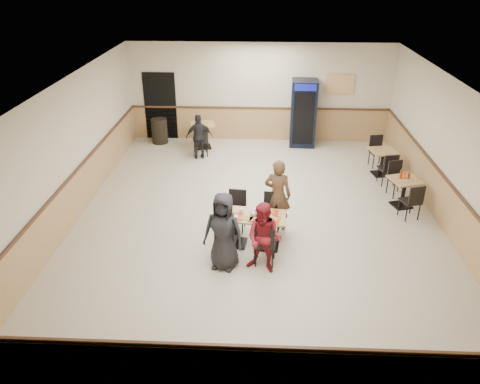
{
  "coord_description": "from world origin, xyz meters",
  "views": [
    {
      "loc": [
        0.04,
        -9.13,
        5.21
      ],
      "look_at": [
        -0.36,
        -0.5,
        0.86
      ],
      "focal_mm": 35.0,
      "sensor_mm": 36.0,
      "label": 1
    }
  ],
  "objects_px": {
    "diner_woman_left": "(223,231)",
    "diner_woman_right": "(264,238)",
    "side_table_far": "(382,159)",
    "diner_man_opposite": "(278,195)",
    "back_table": "(203,132)",
    "trash_bin": "(160,131)",
    "main_table": "(252,225)",
    "side_table_near": "(404,188)",
    "lone_diner": "(199,137)",
    "pepsi_cooler": "(303,113)"
  },
  "relations": [
    {
      "from": "diner_woman_left",
      "to": "diner_woman_right",
      "type": "relative_size",
      "value": 1.1
    },
    {
      "from": "side_table_far",
      "to": "diner_man_opposite",
      "type": "bearing_deg",
      "value": -134.85
    },
    {
      "from": "back_table",
      "to": "trash_bin",
      "type": "bearing_deg",
      "value": 165.94
    },
    {
      "from": "diner_woman_left",
      "to": "trash_bin",
      "type": "distance_m",
      "value": 6.93
    },
    {
      "from": "side_table_far",
      "to": "trash_bin",
      "type": "height_order",
      "value": "trash_bin"
    },
    {
      "from": "side_table_far",
      "to": "trash_bin",
      "type": "bearing_deg",
      "value": 161.55
    },
    {
      "from": "trash_bin",
      "to": "main_table",
      "type": "bearing_deg",
      "value": -62.27
    },
    {
      "from": "main_table",
      "to": "trash_bin",
      "type": "relative_size",
      "value": 1.78
    },
    {
      "from": "diner_man_opposite",
      "to": "side_table_near",
      "type": "relative_size",
      "value": 1.95
    },
    {
      "from": "side_table_near",
      "to": "back_table",
      "type": "relative_size",
      "value": 0.95
    },
    {
      "from": "diner_man_opposite",
      "to": "side_table_near",
      "type": "distance_m",
      "value": 3.16
    },
    {
      "from": "side_table_near",
      "to": "diner_man_opposite",
      "type": "bearing_deg",
      "value": -159.58
    },
    {
      "from": "main_table",
      "to": "diner_woman_right",
      "type": "relative_size",
      "value": 1.0
    },
    {
      "from": "lone_diner",
      "to": "side_table_near",
      "type": "xyz_separation_m",
      "value": [
        5.06,
        -2.68,
        -0.2
      ]
    },
    {
      "from": "diner_woman_left",
      "to": "diner_man_opposite",
      "type": "distance_m",
      "value": 1.79
    },
    {
      "from": "diner_woman_right",
      "to": "side_table_far",
      "type": "relative_size",
      "value": 1.82
    },
    {
      "from": "main_table",
      "to": "side_table_near",
      "type": "relative_size",
      "value": 1.71
    },
    {
      "from": "main_table",
      "to": "diner_woman_left",
      "type": "height_order",
      "value": "diner_woman_left"
    },
    {
      "from": "diner_woman_left",
      "to": "lone_diner",
      "type": "distance_m",
      "value": 5.37
    },
    {
      "from": "lone_diner",
      "to": "side_table_near",
      "type": "height_order",
      "value": "lone_diner"
    },
    {
      "from": "trash_bin",
      "to": "lone_diner",
      "type": "bearing_deg",
      "value": -40.68
    },
    {
      "from": "diner_man_opposite",
      "to": "diner_woman_right",
      "type": "bearing_deg",
      "value": 91.38
    },
    {
      "from": "lone_diner",
      "to": "pepsi_cooler",
      "type": "distance_m",
      "value": 3.28
    },
    {
      "from": "pepsi_cooler",
      "to": "diner_man_opposite",
      "type": "bearing_deg",
      "value": -97.73
    },
    {
      "from": "diner_woman_right",
      "to": "diner_man_opposite",
      "type": "relative_size",
      "value": 0.88
    },
    {
      "from": "side_table_near",
      "to": "trash_bin",
      "type": "bearing_deg",
      "value": 148.96
    },
    {
      "from": "lone_diner",
      "to": "diner_woman_left",
      "type": "bearing_deg",
      "value": 88.02
    },
    {
      "from": "diner_man_opposite",
      "to": "side_table_near",
      "type": "height_order",
      "value": "diner_man_opposite"
    },
    {
      "from": "side_table_near",
      "to": "back_table",
      "type": "xyz_separation_m",
      "value": [
        -5.06,
        3.54,
        0.04
      ]
    },
    {
      "from": "lone_diner",
      "to": "back_table",
      "type": "relative_size",
      "value": 1.55
    },
    {
      "from": "diner_woman_left",
      "to": "pepsi_cooler",
      "type": "bearing_deg",
      "value": 87.25
    },
    {
      "from": "pepsi_cooler",
      "to": "trash_bin",
      "type": "bearing_deg",
      "value": -177.05
    },
    {
      "from": "side_table_far",
      "to": "back_table",
      "type": "height_order",
      "value": "back_table"
    },
    {
      "from": "trash_bin",
      "to": "diner_woman_left",
      "type": "bearing_deg",
      "value": -68.85
    },
    {
      "from": "diner_woman_right",
      "to": "trash_bin",
      "type": "bearing_deg",
      "value": 136.35
    },
    {
      "from": "lone_diner",
      "to": "diner_woman_right",
      "type": "bearing_deg",
      "value": 95.2
    },
    {
      "from": "lone_diner",
      "to": "trash_bin",
      "type": "bearing_deg",
      "value": -54.48
    },
    {
      "from": "lone_diner",
      "to": "side_table_far",
      "type": "height_order",
      "value": "lone_diner"
    },
    {
      "from": "back_table",
      "to": "diner_woman_left",
      "type": "bearing_deg",
      "value": -79.79
    },
    {
      "from": "diner_man_opposite",
      "to": "main_table",
      "type": "bearing_deg",
      "value": 66.85
    },
    {
      "from": "lone_diner",
      "to": "trash_bin",
      "type": "distance_m",
      "value": 1.86
    },
    {
      "from": "lone_diner",
      "to": "side_table_far",
      "type": "distance_m",
      "value": 5.05
    },
    {
      "from": "diner_woman_left",
      "to": "lone_diner",
      "type": "relative_size",
      "value": 1.17
    },
    {
      "from": "side_table_far",
      "to": "back_table",
      "type": "relative_size",
      "value": 0.9
    },
    {
      "from": "main_table",
      "to": "side_table_far",
      "type": "bearing_deg",
      "value": 53.74
    },
    {
      "from": "diner_woman_left",
      "to": "trash_bin",
      "type": "xyz_separation_m",
      "value": [
        -2.5,
        6.45,
        -0.37
      ]
    },
    {
      "from": "diner_woman_right",
      "to": "main_table",
      "type": "bearing_deg",
      "value": 125.67
    },
    {
      "from": "diner_man_opposite",
      "to": "pepsi_cooler",
      "type": "relative_size",
      "value": 0.78
    },
    {
      "from": "side_table_near",
      "to": "side_table_far",
      "type": "bearing_deg",
      "value": 93.14
    },
    {
      "from": "diner_man_opposite",
      "to": "side_table_far",
      "type": "bearing_deg",
      "value": -123.37
    }
  ]
}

